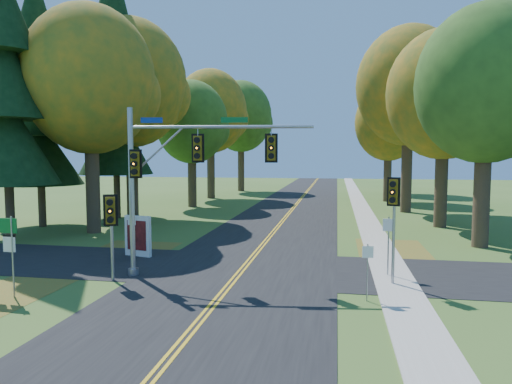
% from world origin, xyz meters
% --- Properties ---
extents(ground, '(160.00, 160.00, 0.00)m').
position_xyz_m(ground, '(0.00, 0.00, 0.00)').
color(ground, '#38591F').
rests_on(ground, ground).
extents(road_main, '(8.00, 160.00, 0.02)m').
position_xyz_m(road_main, '(0.00, 0.00, 0.01)').
color(road_main, black).
rests_on(road_main, ground).
extents(road_cross, '(60.00, 6.00, 0.02)m').
position_xyz_m(road_cross, '(0.00, 2.00, 0.01)').
color(road_cross, black).
rests_on(road_cross, ground).
extents(centerline_left, '(0.10, 160.00, 0.01)m').
position_xyz_m(centerline_left, '(-0.10, 0.00, 0.03)').
color(centerline_left, gold).
rests_on(centerline_left, road_main).
extents(centerline_right, '(0.10, 160.00, 0.01)m').
position_xyz_m(centerline_right, '(0.10, 0.00, 0.03)').
color(centerline_right, gold).
rests_on(centerline_right, road_main).
extents(sidewalk_east, '(1.60, 160.00, 0.06)m').
position_xyz_m(sidewalk_east, '(6.20, 0.00, 0.03)').
color(sidewalk_east, '#9E998E').
rests_on(sidewalk_east, ground).
extents(leaf_patch_w_near, '(4.00, 6.00, 0.00)m').
position_xyz_m(leaf_patch_w_near, '(-6.50, 4.00, 0.01)').
color(leaf_patch_w_near, brown).
rests_on(leaf_patch_w_near, ground).
extents(leaf_patch_e, '(3.50, 8.00, 0.00)m').
position_xyz_m(leaf_patch_e, '(6.80, 6.00, 0.01)').
color(leaf_patch_e, brown).
rests_on(leaf_patch_e, ground).
extents(leaf_patch_w_far, '(3.00, 5.00, 0.00)m').
position_xyz_m(leaf_patch_w_far, '(-7.50, -3.00, 0.01)').
color(leaf_patch_w_far, brown).
rests_on(leaf_patch_w_far, ground).
extents(tree_w_a, '(8.00, 8.00, 14.15)m').
position_xyz_m(tree_w_a, '(-11.13, 9.38, 9.49)').
color(tree_w_a, '#38281C').
rests_on(tree_w_a, ground).
extents(tree_e_a, '(7.20, 7.20, 12.73)m').
position_xyz_m(tree_e_a, '(11.57, 8.77, 8.53)').
color(tree_e_a, '#38281C').
rests_on(tree_e_a, ground).
extents(tree_w_b, '(8.60, 8.60, 15.38)m').
position_xyz_m(tree_w_b, '(-11.72, 16.29, 10.37)').
color(tree_w_b, '#38281C').
rests_on(tree_w_b, ground).
extents(tree_e_b, '(7.60, 7.60, 13.33)m').
position_xyz_m(tree_e_b, '(10.97, 15.58, 8.90)').
color(tree_e_b, '#38281C').
rests_on(tree_e_b, ground).
extents(tree_w_c, '(6.80, 6.80, 11.91)m').
position_xyz_m(tree_w_c, '(-9.54, 24.47, 7.94)').
color(tree_w_c, '#38281C').
rests_on(tree_w_c, ground).
extents(tree_e_c, '(8.80, 8.80, 15.79)m').
position_xyz_m(tree_e_c, '(9.88, 23.69, 10.66)').
color(tree_e_c, '#38281C').
rests_on(tree_e_c, ground).
extents(tree_w_d, '(8.20, 8.20, 14.56)m').
position_xyz_m(tree_w_d, '(-10.13, 33.18, 9.78)').
color(tree_w_d, '#38281C').
rests_on(tree_w_d, ground).
extents(tree_e_d, '(7.00, 7.00, 12.32)m').
position_xyz_m(tree_e_d, '(9.26, 32.87, 8.24)').
color(tree_e_d, '#38281C').
rests_on(tree_e_d, ground).
extents(tree_w_e, '(8.40, 8.40, 14.97)m').
position_xyz_m(tree_w_e, '(-8.92, 44.09, 10.07)').
color(tree_w_e, '#38281C').
rests_on(tree_w_e, ground).
extents(tree_e_e, '(7.80, 7.80, 13.74)m').
position_xyz_m(tree_e_e, '(10.47, 43.58, 9.19)').
color(tree_e_e, '#38281C').
rests_on(tree_e_e, ground).
extents(pine_a, '(5.60, 5.60, 19.48)m').
position_xyz_m(pine_a, '(-14.50, 6.00, 9.18)').
color(pine_a, '#38281C').
rests_on(pine_a, ground).
extents(pine_b, '(5.60, 5.60, 17.31)m').
position_xyz_m(pine_b, '(-16.00, 11.00, 8.16)').
color(pine_b, '#38281C').
rests_on(pine_b, ground).
extents(pine_c, '(5.60, 5.60, 20.56)m').
position_xyz_m(pine_c, '(-13.00, 16.00, 9.69)').
color(pine_c, '#38281C').
rests_on(pine_c, ground).
extents(traffic_mast, '(7.43, 1.39, 6.78)m').
position_xyz_m(traffic_mast, '(-2.37, 0.23, 4.36)').
color(traffic_mast, '#9C9EA5').
rests_on(traffic_mast, ground).
extents(east_signal_pole, '(0.46, 0.55, 4.08)m').
position_xyz_m(east_signal_pole, '(6.01, 0.34, 3.10)').
color(east_signal_pole, '#93959B').
rests_on(east_signal_pole, ground).
extents(ped_signal_pole, '(0.51, 0.62, 3.40)m').
position_xyz_m(ped_signal_pole, '(-4.59, -0.98, 2.53)').
color(ped_signal_pole, '#919299').
rests_on(ped_signal_pole, ground).
extents(route_sign_cluster, '(1.31, 0.12, 2.81)m').
position_xyz_m(route_sign_cluster, '(-7.47, -3.32, 1.98)').
color(route_sign_cluster, gray).
rests_on(route_sign_cluster, ground).
extents(info_kiosk, '(1.44, 0.53, 1.98)m').
position_xyz_m(info_kiosk, '(-5.51, 3.37, 0.99)').
color(info_kiosk, silver).
rests_on(info_kiosk, ground).
extents(reg_sign_e_north, '(0.46, 0.08, 2.43)m').
position_xyz_m(reg_sign_e_north, '(6.01, 1.71, 1.66)').
color(reg_sign_e_north, gray).
rests_on(reg_sign_e_north, ground).
extents(reg_sign_e_south, '(0.37, 0.10, 1.94)m').
position_xyz_m(reg_sign_e_south, '(4.98, -1.68, 1.33)').
color(reg_sign_e_south, gray).
rests_on(reg_sign_e_south, ground).
extents(reg_sign_w, '(0.39, 0.07, 2.04)m').
position_xyz_m(reg_sign_w, '(-5.73, 3.21, 1.40)').
color(reg_sign_w, gray).
rests_on(reg_sign_w, ground).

